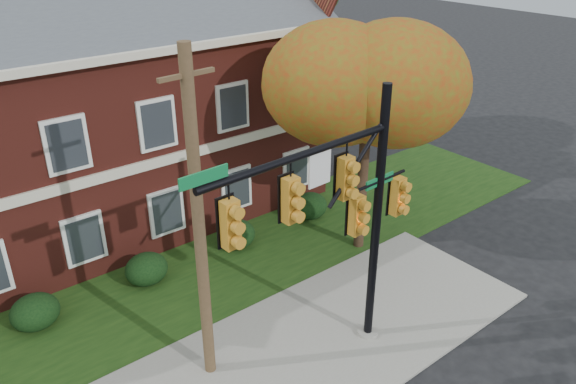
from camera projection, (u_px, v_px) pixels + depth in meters
ground at (332, 371)px, 14.84m from camera, size 120.00×120.00×0.00m
sidewalk at (307, 349)px, 15.52m from camera, size 14.00×5.00×0.08m
grass_strip at (212, 270)px, 19.03m from camera, size 30.00×6.00×0.04m
apartment_building at (66, 98)px, 19.86m from camera, size 18.80×8.80×9.74m
hedge_left at (35, 312)px, 16.22m from camera, size 1.40×1.26×1.05m
hedge_center at (146, 269)px, 18.17m from camera, size 1.40×1.26×1.05m
hedge_right at (236, 234)px, 20.13m from camera, size 1.40×1.26×1.05m
hedge_far_right at (310, 206)px, 22.09m from camera, size 1.40×1.26×1.05m
tree_near_right at (378, 63)px, 17.49m from camera, size 4.50×4.25×8.58m
traffic_signal at (342, 209)px, 13.27m from camera, size 6.62×0.67×7.39m
utility_pole at (199, 228)px, 12.90m from camera, size 1.34×0.31×8.61m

